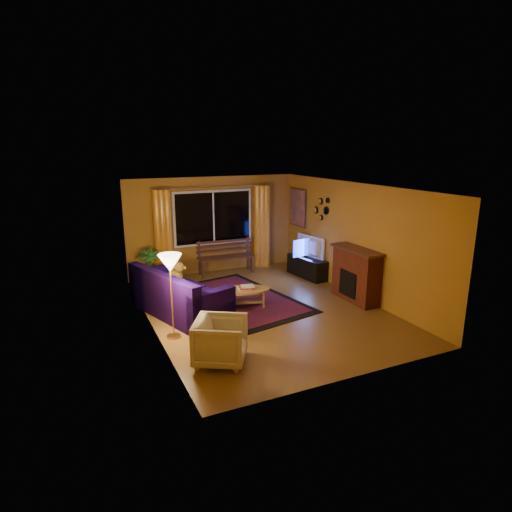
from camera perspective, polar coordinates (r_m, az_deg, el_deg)
name	(u,v)px	position (r m, az deg, el deg)	size (l,w,h in m)	color
floor	(262,309)	(8.92, 0.81, -7.05)	(4.50, 6.00, 0.02)	brown
ceiling	(262,186)	(8.33, 0.87, 9.29)	(4.50, 6.00, 0.02)	white
wall_back	(213,225)	(11.27, -5.77, 4.15)	(4.50, 0.02, 2.50)	#B4802B
wall_left	(148,262)	(7.86, -14.20, -0.82)	(0.02, 6.00, 2.50)	#B4802B
wall_right	(354,240)	(9.70, 12.99, 2.14)	(0.02, 6.00, 2.50)	#B4802B
window	(213,218)	(11.17, -5.69, 5.10)	(2.00, 0.02, 1.30)	black
curtain_rod	(213,187)	(11.03, -5.72, 9.17)	(0.03, 0.03, 3.20)	#BF8C3F
curtain_left	(163,235)	(10.82, -12.31, 2.74)	(0.36, 0.36, 2.24)	orange
curtain_right	(262,227)	(11.67, 0.74, 3.94)	(0.36, 0.36, 2.24)	orange
bench	(226,265)	(11.21, -3.98, -1.25)	(1.49, 0.44, 0.45)	#41211A
potted_plant	(150,268)	(10.37, -14.01, -1.61)	(0.52, 0.52, 0.93)	#235B1E
sofa	(180,292)	(8.63, -10.14, -4.71)	(0.98, 2.28, 0.92)	#11033F
dog	(175,274)	(9.05, -10.72, -2.42)	(0.29, 0.40, 0.43)	olive
armchair	(221,339)	(6.71, -4.73, -10.95)	(0.76, 0.72, 0.79)	beige
floor_lamp	(172,297)	(7.51, -11.17, -5.35)	(0.25, 0.25, 1.51)	#BF8C3F
rug	(238,299)	(9.39, -2.46, -5.79)	(2.04, 3.23, 0.02)	maroon
coffee_table	(245,298)	(8.94, -1.51, -5.60)	(1.06, 1.06, 0.39)	#B17C40
tv_console	(307,267)	(11.00, 6.88, -1.47)	(0.41, 1.23, 0.51)	black
television	(308,247)	(10.86, 6.96, 1.21)	(0.95, 0.12, 0.55)	black
fireplace	(356,276)	(9.44, 13.20, -2.60)	(0.40, 1.20, 1.10)	maroon
mirror_cluster	(321,207)	(10.62, 8.68, 6.42)	(0.06, 0.60, 0.56)	black
painting	(298,207)	(11.61, 5.58, 6.47)	(0.04, 0.76, 0.96)	orange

